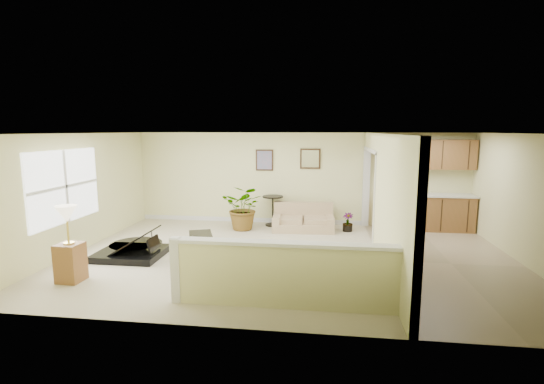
# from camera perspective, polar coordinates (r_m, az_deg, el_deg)

# --- Properties ---
(floor) EXTENTS (9.00, 9.00, 0.00)m
(floor) POSITION_cam_1_polar(r_m,az_deg,el_deg) (8.14, 2.51, -9.42)
(floor) COLOR #BFB694
(floor) RESTS_ON ground
(back_wall) EXTENTS (9.00, 0.04, 2.50)m
(back_wall) POSITION_cam_1_polar(r_m,az_deg,el_deg) (10.80, 3.93, 1.94)
(back_wall) COLOR beige
(back_wall) RESTS_ON floor
(front_wall) EXTENTS (9.00, 0.04, 2.50)m
(front_wall) POSITION_cam_1_polar(r_m,az_deg,el_deg) (4.92, -0.41, -6.54)
(front_wall) COLOR beige
(front_wall) RESTS_ON floor
(left_wall) EXTENTS (0.04, 6.00, 2.50)m
(left_wall) POSITION_cam_1_polar(r_m,az_deg,el_deg) (9.35, -26.06, -0.04)
(left_wall) COLOR beige
(left_wall) RESTS_ON floor
(right_wall) EXTENTS (0.04, 6.00, 2.50)m
(right_wall) POSITION_cam_1_polar(r_m,az_deg,el_deg) (8.71, 33.57, -1.24)
(right_wall) COLOR beige
(right_wall) RESTS_ON floor
(ceiling) EXTENTS (9.00, 6.00, 0.04)m
(ceiling) POSITION_cam_1_polar(r_m,az_deg,el_deg) (7.73, 2.64, 8.47)
(ceiling) COLOR white
(ceiling) RESTS_ON back_wall
(kitchen_vinyl) EXTENTS (2.70, 6.00, 0.01)m
(kitchen_vinyl) POSITION_cam_1_polar(r_m,az_deg,el_deg) (8.49, 24.52, -9.43)
(kitchen_vinyl) COLOR gray
(kitchen_vinyl) RESTS_ON floor
(interior_partition) EXTENTS (0.18, 5.99, 2.50)m
(interior_partition) POSITION_cam_1_polar(r_m,az_deg,el_deg) (8.15, 15.45, -0.88)
(interior_partition) COLOR beige
(interior_partition) RESTS_ON floor
(pony_half_wall) EXTENTS (3.42, 0.22, 1.00)m
(pony_half_wall) POSITION_cam_1_polar(r_m,az_deg,el_deg) (5.80, 1.31, -11.70)
(pony_half_wall) COLOR beige
(pony_half_wall) RESTS_ON floor
(left_window) EXTENTS (0.05, 2.15, 1.45)m
(left_window) POSITION_cam_1_polar(r_m,az_deg,el_deg) (8.91, -27.83, 0.73)
(left_window) COLOR white
(left_window) RESTS_ON left_wall
(wall_art_left) EXTENTS (0.48, 0.04, 0.58)m
(wall_art_left) POSITION_cam_1_polar(r_m,az_deg,el_deg) (10.82, -1.09, 4.64)
(wall_art_left) COLOR #332112
(wall_art_left) RESTS_ON back_wall
(wall_mirror) EXTENTS (0.55, 0.04, 0.55)m
(wall_mirror) POSITION_cam_1_polar(r_m,az_deg,el_deg) (10.70, 5.56, 4.82)
(wall_mirror) COLOR #332112
(wall_mirror) RESTS_ON back_wall
(kitchen_cabinets) EXTENTS (2.36, 0.65, 2.33)m
(kitchen_cabinets) POSITION_cam_1_polar(r_m,az_deg,el_deg) (10.87, 20.85, -0.60)
(kitchen_cabinets) COLOR brown
(kitchen_cabinets) RESTS_ON floor
(piano) EXTENTS (1.55, 1.60, 1.23)m
(piano) POSITION_cam_1_polar(r_m,az_deg,el_deg) (8.65, -19.69, -5.31)
(piano) COLOR black
(piano) RESTS_ON floor
(piano_bench) EXTENTS (0.70, 0.95, 0.57)m
(piano_bench) POSITION_cam_1_polar(r_m,az_deg,el_deg) (7.82, -10.22, -8.15)
(piano_bench) COLOR black
(piano_bench) RESTS_ON floor
(loveseat) EXTENTS (1.59, 0.95, 0.89)m
(loveseat) POSITION_cam_1_polar(r_m,az_deg,el_deg) (10.26, 4.57, -3.61)
(loveseat) COLOR tan
(loveseat) RESTS_ON floor
(accent_table) EXTENTS (0.56, 0.56, 0.81)m
(accent_table) POSITION_cam_1_polar(r_m,az_deg,el_deg) (10.63, 0.11, -2.13)
(accent_table) COLOR black
(accent_table) RESTS_ON floor
(palm_plant) EXTENTS (1.20, 1.08, 1.16)m
(palm_plant) POSITION_cam_1_polar(r_m,az_deg,el_deg) (10.21, -4.03, -2.32)
(palm_plant) COLOR black
(palm_plant) RESTS_ON floor
(small_plant) EXTENTS (0.33, 0.33, 0.48)m
(small_plant) POSITION_cam_1_polar(r_m,az_deg,el_deg) (10.28, 10.90, -4.49)
(small_plant) COLOR black
(small_plant) RESTS_ON floor
(lamp_stand) EXTENTS (0.40, 0.40, 1.32)m
(lamp_stand) POSITION_cam_1_polar(r_m,az_deg,el_deg) (7.58, -27.27, -7.43)
(lamp_stand) COLOR brown
(lamp_stand) RESTS_ON floor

